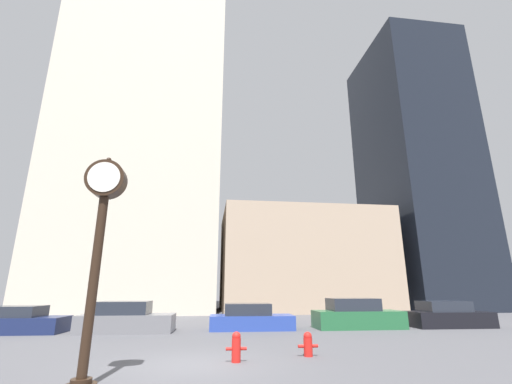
# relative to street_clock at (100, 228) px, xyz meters

# --- Properties ---
(ground_plane) EXTENTS (200.00, 200.00, 0.00)m
(ground_plane) POSITION_rel_street_clock_xyz_m (2.21, 2.16, -3.38)
(ground_plane) COLOR #515156
(building_tall_tower) EXTENTS (15.52, 12.00, 37.32)m
(building_tall_tower) POSITION_rel_street_clock_xyz_m (-4.55, 26.16, 15.28)
(building_tall_tower) COLOR beige
(building_tall_tower) RESTS_ON ground_plane
(building_storefront_row) EXTENTS (15.75, 12.00, 9.41)m
(building_storefront_row) POSITION_rel_street_clock_xyz_m (11.70, 26.16, 1.32)
(building_storefront_row) COLOR tan
(building_storefront_row) RESTS_ON ground_plane
(building_glass_modern) EXTENTS (9.00, 12.00, 30.70)m
(building_glass_modern) POSITION_rel_street_clock_xyz_m (25.58, 26.16, 11.96)
(building_glass_modern) COLOR black
(building_glass_modern) RESTS_ON ground_plane
(street_clock) EXTENTS (0.91, 0.64, 5.16)m
(street_clock) POSITION_rel_street_clock_xyz_m (0.00, 0.00, 0.00)
(street_clock) COLOR black
(street_clock) RESTS_ON ground_plane
(car_navy) EXTENTS (4.29, 2.04, 1.24)m
(car_navy) POSITION_rel_street_clock_xyz_m (-6.40, 10.34, -2.86)
(car_navy) COLOR #19234C
(car_navy) RESTS_ON ground_plane
(car_grey) EXTENTS (4.49, 2.03, 1.43)m
(car_grey) POSITION_rel_street_clock_xyz_m (-1.35, 10.02, -2.78)
(car_grey) COLOR slate
(car_grey) RESTS_ON ground_plane
(car_blue) EXTENTS (4.35, 2.02, 1.29)m
(car_blue) POSITION_rel_street_clock_xyz_m (4.78, 10.38, -2.85)
(car_blue) COLOR #28429E
(car_blue) RESTS_ON ground_plane
(car_green) EXTENTS (4.68, 1.93, 1.53)m
(car_green) POSITION_rel_street_clock_xyz_m (10.48, 10.16, -2.74)
(car_green) COLOR #236038
(car_green) RESTS_ON ground_plane
(car_black) EXTENTS (4.38, 2.10, 1.37)m
(car_black) POSITION_rel_street_clock_xyz_m (15.70, 10.10, -2.81)
(car_black) COLOR black
(car_black) RESTS_ON ground_plane
(fire_hydrant_near) EXTENTS (0.63, 0.28, 0.72)m
(fire_hydrant_near) POSITION_rel_street_clock_xyz_m (5.72, 2.94, -3.02)
(fire_hydrant_near) COLOR red
(fire_hydrant_near) RESTS_ON ground_plane
(fire_hydrant_far) EXTENTS (0.60, 0.26, 0.82)m
(fire_hydrant_far) POSITION_rel_street_clock_xyz_m (3.42, 2.36, -2.97)
(fire_hydrant_far) COLOR red
(fire_hydrant_far) RESTS_ON ground_plane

